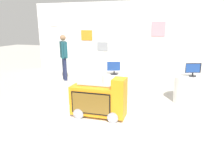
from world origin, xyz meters
name	(u,v)px	position (x,y,z in m)	size (l,w,h in m)	color
ground_plane	(113,136)	(0.00, 0.00, 0.00)	(30.00, 30.00, 0.00)	#B2ADA3
back_wall_display	(153,39)	(-0.01, 5.07, 1.42)	(10.11, 0.13, 2.85)	silver
main_display_pedestal	(99,124)	(-0.32, 0.08, 0.15)	(1.87, 1.87, 0.30)	white
novelty_firetruck_tv	(99,101)	(-0.30, 0.08, 0.61)	(1.03, 0.40, 0.77)	gray
display_pedestal_left_rear	(114,87)	(-0.60, 1.97, 0.35)	(0.66, 0.66, 0.69)	white
tv_on_left_rear	(114,67)	(-0.60, 1.96, 0.88)	(0.36, 0.20, 0.36)	black
display_pedestal_center_rear	(191,89)	(1.38, 2.35, 0.35)	(0.88, 0.88, 0.69)	white
tv_on_center_rear	(193,69)	(1.38, 2.35, 0.88)	(0.38, 0.18, 0.34)	black
shopper_browsing_near_truck	(64,54)	(-2.96, 3.48, 0.95)	(0.40, 0.44, 1.62)	#1E233F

